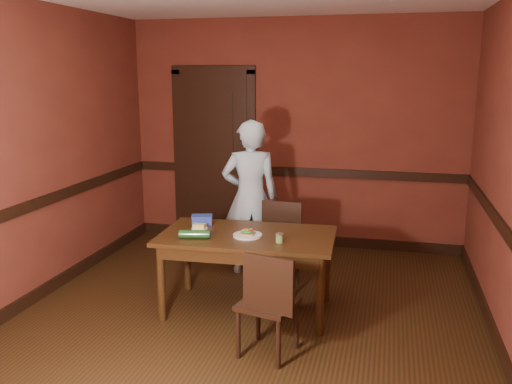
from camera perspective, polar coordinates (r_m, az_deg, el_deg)
The scene contains 20 objects.
floor at distance 4.73m, azimuth -1.05°, elevation -13.42°, with size 4.00×4.50×0.01m, color black.
wall_back at distance 6.50m, azimuth 4.07°, elevation 6.09°, with size 4.00×0.02×2.70m, color maroon.
wall_front at distance 2.28m, azimuth -16.06°, elevation -6.27°, with size 4.00×0.02×2.70m, color maroon.
wall_left at distance 5.20m, azimuth -22.95°, elevation 3.57°, with size 0.02×4.50×2.70m, color maroon.
dado_back at distance 6.55m, azimuth 3.99°, elevation 2.16°, with size 4.00×0.03×0.10m, color black.
dado_left at distance 5.28m, azimuth -22.41°, elevation -1.27°, with size 0.03×4.50×0.10m, color black.
dado_right at distance 4.36m, azimuth 25.05°, elevation -4.24°, with size 0.03×4.50×0.10m, color black.
baseboard_back at distance 6.75m, azimuth 3.88°, elevation -4.88°, with size 4.00×0.03×0.12m, color black.
baseboard_left at distance 5.52m, azimuth -21.69°, elevation -9.77°, with size 0.03×4.50×0.12m, color black.
baseboard_right at distance 4.66m, azimuth 24.08°, elevation -14.21°, with size 0.03×4.50×0.12m, color black.
door at distance 6.74m, azimuth -4.44°, elevation 4.10°, with size 1.05×0.07×2.20m.
dining_table at distance 4.80m, azimuth -0.92°, elevation -8.46°, with size 1.50×0.84×0.70m, color #35200D.
chair_far at distance 5.22m, azimuth 2.29°, elevation -5.92°, with size 0.39×0.39×0.84m, color black, non-canonical shape.
chair_near at distance 4.07m, azimuth 1.27°, elevation -11.48°, with size 0.39×0.39×0.83m, color black, non-canonical shape.
person at distance 5.61m, azimuth -0.62°, elevation -0.56°, with size 0.59×0.38×1.61m, color #B5DCF0.
sandwich_plate at distance 4.62m, azimuth -0.89°, elevation -4.47°, with size 0.25×0.25×0.06m.
sauce_jar at distance 4.45m, azimuth 2.49°, elevation -4.85°, with size 0.07×0.07×0.08m.
cheese_saucer at distance 4.86m, azimuth -5.98°, elevation -3.69°, with size 0.14×0.14×0.05m.
food_tub at distance 5.02m, azimuth -5.70°, elevation -2.89°, with size 0.22×0.18×0.08m.
wrapped_veg at distance 4.59m, azimuth -6.49°, elevation -4.44°, with size 0.07×0.07×0.26m, color #174819.
Camera 1 is at (1.11, -4.11, 2.06)m, focal length 38.00 mm.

